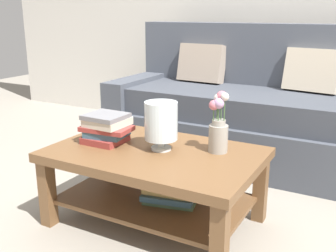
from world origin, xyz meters
TOP-DOWN VIEW (x-y plane):
  - ground_plane at (0.00, 0.00)m, footprint 10.00×10.00m
  - couch at (0.03, 0.89)m, footprint 2.16×0.90m
  - coffee_table at (-0.08, -0.39)m, footprint 1.12×0.73m
  - book_stack_main at (-0.40, -0.40)m, footprint 0.29×0.22m
  - glass_hurricane_vase at (-0.06, -0.36)m, footprint 0.18×0.18m
  - flower_pitcher at (0.22, -0.25)m, footprint 0.10×0.10m

SIDE VIEW (x-z plane):
  - ground_plane at x=0.00m, z-range 0.00..0.00m
  - coffee_table at x=-0.08m, z-range 0.09..0.52m
  - couch at x=0.03m, z-range -0.17..0.89m
  - book_stack_main at x=-0.40m, z-range 0.43..0.60m
  - flower_pitcher at x=0.22m, z-range 0.40..0.73m
  - glass_hurricane_vase at x=-0.06m, z-range 0.45..0.72m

